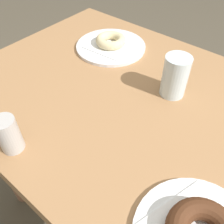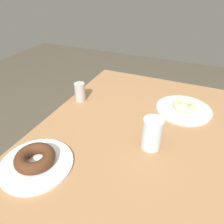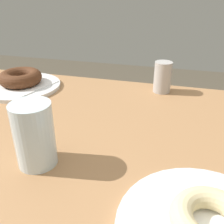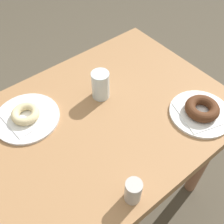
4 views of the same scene
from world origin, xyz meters
name	(u,v)px [view 2 (image 2 of 4)]	position (x,y,z in m)	size (l,w,h in m)	color
table	(132,149)	(0.00, 0.00, 0.65)	(0.99, 0.71, 0.75)	#A3744A
plate_chocolate_ring	(37,164)	(-0.30, 0.22, 0.76)	(0.23, 0.23, 0.01)	white
napkin_chocolate_ring	(36,163)	(-0.30, 0.22, 0.77)	(0.15, 0.15, 0.00)	white
donut_chocolate_ring	(35,158)	(-0.30, 0.22, 0.79)	(0.12, 0.12, 0.04)	#4E2B18
plate_sugar_ring	(184,109)	(0.21, -0.16, 0.76)	(0.24, 0.24, 0.01)	white
napkin_sugar_ring	(184,108)	(0.21, -0.16, 0.77)	(0.14, 0.14, 0.00)	white
donut_sugar_ring	(185,105)	(0.21, -0.16, 0.78)	(0.10, 0.10, 0.03)	beige
water_glass	(152,134)	(-0.07, -0.09, 0.81)	(0.07, 0.07, 0.11)	silver
sugar_jar	(80,92)	(0.11, 0.30, 0.80)	(0.05, 0.05, 0.09)	#B8B3B1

